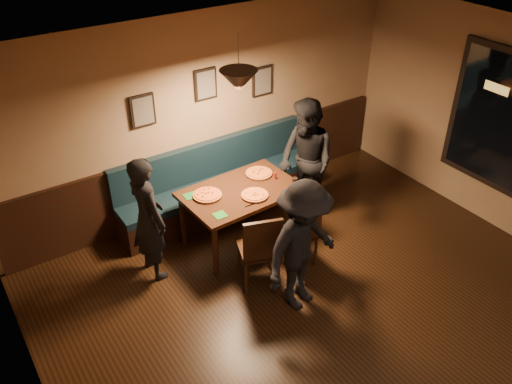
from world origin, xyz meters
TOP-DOWN VIEW (x-y plane):
  - floor at (0.00, 0.00)m, footprint 7.00×7.00m
  - ceiling at (0.00, 0.00)m, footprint 7.00×7.00m
  - wall_back at (0.00, 3.50)m, footprint 6.00×0.00m
  - wainscot at (0.00, 3.47)m, footprint 5.88×0.06m
  - booth_bench at (0.00, 3.20)m, footprint 3.00×0.60m
  - picture_left at (-0.90, 3.47)m, footprint 0.32×0.04m
  - picture_center at (0.00, 3.47)m, footprint 0.32×0.04m
  - picture_right at (0.90, 3.47)m, footprint 0.32×0.04m
  - pendant_lamp at (-0.12, 2.45)m, footprint 0.44×0.44m
  - dining_table at (-0.12, 2.45)m, footprint 1.51×1.01m
  - chair_near_left at (-0.38, 1.66)m, footprint 0.58×0.58m
  - chair_near_right at (0.19, 1.67)m, footprint 0.43×0.43m
  - diner_left at (-1.36, 2.51)m, footprint 0.45×0.63m
  - diner_right at (0.92, 2.44)m, footprint 0.69×0.87m
  - diner_front at (-0.18, 1.10)m, footprint 1.15×0.81m
  - pizza_a at (-0.54, 2.56)m, footprint 0.47×0.47m
  - pizza_b at (-0.05, 2.24)m, footprint 0.36×0.36m
  - pizza_c at (0.29, 2.65)m, footprint 0.46×0.46m
  - soda_glass at (0.48, 2.11)m, footprint 0.10×0.10m
  - tabasco_bottle at (0.41, 2.43)m, footprint 0.04×0.04m
  - napkin_a at (-0.71, 2.69)m, footprint 0.17×0.17m
  - napkin_b at (-0.61, 2.13)m, footprint 0.15×0.15m
  - cutlery_set at (-0.12, 2.10)m, footprint 0.21×0.04m

SIDE VIEW (x-z plane):
  - floor at x=0.00m, z-range 0.00..0.00m
  - dining_table at x=-0.12m, z-range 0.00..0.79m
  - chair_near_right at x=0.19m, z-range 0.00..0.96m
  - wainscot at x=0.00m, z-range 0.00..1.00m
  - booth_bench at x=0.00m, z-range 0.00..1.00m
  - chair_near_left at x=-0.38m, z-range 0.00..1.03m
  - cutlery_set at x=-0.12m, z-range 0.79..0.79m
  - napkin_b at x=-0.61m, z-range 0.79..0.79m
  - napkin_a at x=-0.71m, z-range 0.79..0.79m
  - diner_left at x=-1.36m, z-range 0.00..1.61m
  - pizza_b at x=-0.05m, z-range 0.79..0.83m
  - pizza_c at x=0.29m, z-range 0.79..0.83m
  - diner_front at x=-0.18m, z-range 0.00..1.61m
  - pizza_a at x=-0.54m, z-range 0.79..0.83m
  - tabasco_bottle at x=0.41m, z-range 0.79..0.91m
  - soda_glass at x=0.48m, z-range 0.79..0.94m
  - diner_right at x=0.92m, z-range 0.00..1.76m
  - wall_back at x=0.00m, z-range -1.60..4.40m
  - picture_left at x=-0.90m, z-range 1.49..1.91m
  - picture_right at x=0.90m, z-range 1.49..1.91m
  - picture_center at x=0.00m, z-range 1.64..2.06m
  - pendant_lamp at x=-0.12m, z-range 2.12..2.38m
  - ceiling at x=0.00m, z-range 2.80..2.80m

